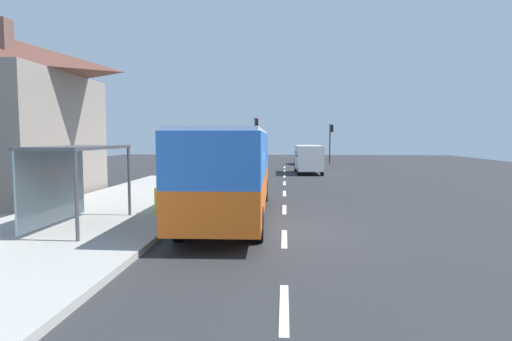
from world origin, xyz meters
TOP-DOWN VIEW (x-y plane):
  - ground_plane at (0.00, 14.00)m, footprint 56.00×92.00m
  - sidewalk_platform at (-6.40, 2.00)m, footprint 6.20×30.00m
  - lane_stripe_seg_0 at (0.25, -6.00)m, footprint 0.16×2.20m
  - lane_stripe_seg_1 at (0.25, -1.00)m, footprint 0.16×2.20m
  - lane_stripe_seg_2 at (0.25, 4.00)m, footprint 0.16×2.20m
  - lane_stripe_seg_3 at (0.25, 9.00)m, footprint 0.16×2.20m
  - lane_stripe_seg_4 at (0.25, 14.00)m, footprint 0.16×2.20m
  - lane_stripe_seg_5 at (0.25, 19.00)m, footprint 0.16×2.20m
  - lane_stripe_seg_6 at (0.25, 24.00)m, footprint 0.16×2.20m
  - lane_stripe_seg_7 at (0.25, 29.00)m, footprint 0.16×2.20m
  - bus at (-1.71, 2.32)m, footprint 2.76×11.06m
  - white_van at (2.20, 21.68)m, footprint 2.16×5.26m
  - sedan_near at (2.30, 33.93)m, footprint 1.91×4.43m
  - recycling_bin_yellow at (-4.20, 1.81)m, footprint 0.52×0.52m
  - recycling_bin_green at (-4.20, 2.51)m, footprint 0.52×0.52m
  - traffic_light_near_side at (5.51, 35.45)m, footprint 0.49×0.28m
  - traffic_light_far_side at (-3.10, 36.25)m, footprint 0.49×0.28m
  - bus_shelter at (-6.41, -0.46)m, footprint 1.80×4.00m

SIDE VIEW (x-z plane):
  - ground_plane at x=0.00m, z-range -0.04..0.00m
  - lane_stripe_seg_0 at x=0.25m, z-range 0.00..0.01m
  - lane_stripe_seg_1 at x=0.25m, z-range 0.00..0.01m
  - lane_stripe_seg_2 at x=0.25m, z-range 0.00..0.01m
  - lane_stripe_seg_3 at x=0.25m, z-range 0.00..0.01m
  - lane_stripe_seg_4 at x=0.25m, z-range 0.00..0.01m
  - lane_stripe_seg_5 at x=0.25m, z-range 0.00..0.01m
  - lane_stripe_seg_6 at x=0.25m, z-range 0.00..0.01m
  - lane_stripe_seg_7 at x=0.25m, z-range 0.00..0.01m
  - sidewalk_platform at x=-6.40m, z-range 0.00..0.18m
  - recycling_bin_yellow at x=-4.20m, z-range 0.18..1.13m
  - recycling_bin_green at x=-4.20m, z-range 0.18..1.13m
  - sedan_near at x=2.30m, z-range 0.03..1.55m
  - white_van at x=2.20m, z-range 0.19..2.49m
  - bus at x=-1.71m, z-range 0.24..3.45m
  - bus_shelter at x=-6.41m, z-range 0.85..3.35m
  - traffic_light_near_side at x=5.51m, z-range 0.77..5.27m
  - traffic_light_far_side at x=-3.10m, z-range 0.85..6.14m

